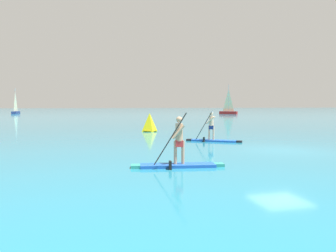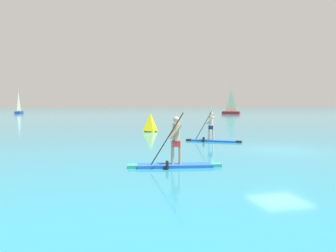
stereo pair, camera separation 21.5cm
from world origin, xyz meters
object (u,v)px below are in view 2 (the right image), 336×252
(paddleboarder_mid_center, at_px, (212,135))
(race_marker_buoy, at_px, (150,123))
(paddleboarder_near_left, at_px, (175,156))
(sailboat_left_horizon, at_px, (19,110))
(sailboat_right_horizon, at_px, (231,110))

(paddleboarder_mid_center, relative_size, race_marker_buoy, 1.97)
(paddleboarder_mid_center, height_order, race_marker_buoy, paddleboarder_mid_center)
(paddleboarder_near_left, relative_size, race_marker_buoy, 2.17)
(paddleboarder_mid_center, bearing_deg, paddleboarder_near_left, 93.00)
(race_marker_buoy, bearing_deg, sailboat_left_horizon, 109.40)
(paddleboarder_near_left, height_order, sailboat_left_horizon, sailboat_left_horizon)
(paddleboarder_near_left, distance_m, race_marker_buoy, 15.19)
(paddleboarder_mid_center, distance_m, race_marker_buoy, 8.28)
(paddleboarder_near_left, relative_size, sailboat_left_horizon, 0.52)
(paddleboarder_near_left, relative_size, paddleboarder_mid_center, 1.11)
(paddleboarder_mid_center, bearing_deg, race_marker_buoy, -41.44)
(race_marker_buoy, height_order, sailboat_right_horizon, sailboat_right_horizon)
(paddleboarder_near_left, distance_m, paddleboarder_mid_center, 8.20)
(paddleboarder_mid_center, distance_m, sailboat_right_horizon, 59.18)
(paddleboarder_mid_center, relative_size, sailboat_left_horizon, 0.47)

